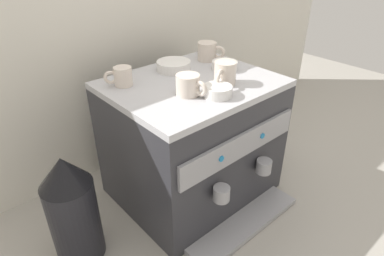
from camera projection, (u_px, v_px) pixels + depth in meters
ground_plane at (192, 187)px, 1.42m from camera, size 4.00×4.00×0.00m
tiled_backsplash_wall at (131, 51)px, 1.42m from camera, size 2.80×0.03×1.01m
espresso_machine at (193, 140)px, 1.29m from camera, size 0.58×0.59×0.49m
ceramic_cup_0 at (225, 73)px, 1.13m from camera, size 0.11×0.08×0.08m
ceramic_cup_1 at (189, 85)px, 1.06m from camera, size 0.08×0.11×0.07m
ceramic_cup_2 at (208, 51)px, 1.35m from camera, size 0.08×0.11×0.07m
ceramic_cup_3 at (122, 76)px, 1.12m from camera, size 0.09×0.07×0.06m
ceramic_bowl_0 at (217, 91)px, 1.06m from camera, size 0.09×0.09×0.03m
ceramic_bowl_1 at (225, 65)px, 1.27m from camera, size 0.10×0.10×0.03m
ceramic_bowl_2 at (174, 66)px, 1.26m from camera, size 0.13×0.13×0.04m
coffee_grinder at (73, 210)px, 1.03m from camera, size 0.16×0.16×0.39m
milk_pitcher at (253, 142)px, 1.62m from camera, size 0.09×0.09×0.12m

